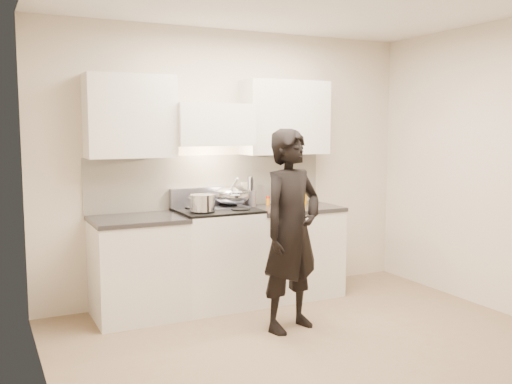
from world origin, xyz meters
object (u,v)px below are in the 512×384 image
utensil_crock (250,197)px  person (292,230)px  wok (232,195)px  counter_right (292,250)px  stove (218,257)px

utensil_crock → person: bearing=-97.1°
wok → person: size_ratio=0.27×
counter_right → person: (-0.52, -0.89, 0.40)m
counter_right → wok: (-0.63, 0.10, 0.60)m
stove → counter_right: bearing=0.0°
counter_right → person: size_ratio=0.54×
person → utensil_crock: bearing=66.0°
stove → counter_right: stove is taller
stove → utensil_crock: (0.45, 0.20, 0.54)m
stove → counter_right: size_ratio=1.04×
counter_right → utensil_crock: (-0.38, 0.20, 0.55)m
wok → person: bearing=-83.4°
counter_right → person: 1.10m
stove → person: 1.02m
wok → utensil_crock: wok is taller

